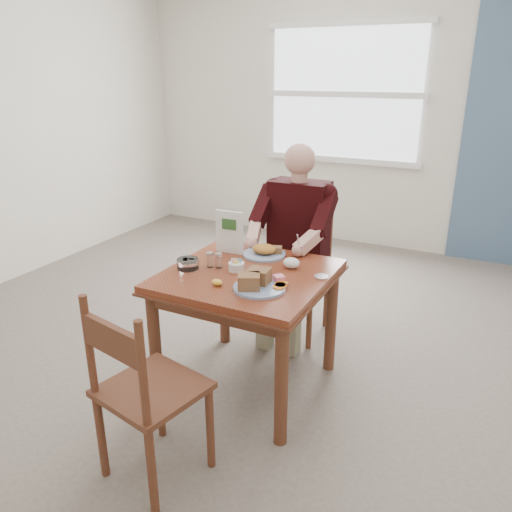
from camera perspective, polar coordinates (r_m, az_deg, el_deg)
The scene contains 16 objects.
floor at distance 3.21m, azimuth -0.88°, elevation -14.33°, with size 6.00×6.00×0.00m, color #62584F.
wall_back at distance 5.49m, azimuth 14.12°, elevation 15.33°, with size 5.50×5.50×0.00m, color silver.
lemon_wedge at distance 2.68m, azimuth -4.47°, elevation -3.02°, with size 0.06×0.04×0.03m, color yellow.
napkin at distance 2.91m, azimuth 4.07°, elevation -0.79°, with size 0.10×0.08×0.06m, color white.
metal_dish at distance 2.80m, azimuth 7.47°, elevation -2.37°, with size 0.08×0.08×0.01m, color silver.
window at distance 5.55m, azimuth 10.02°, elevation 17.74°, with size 1.72×0.04×1.42m.
table at distance 2.90m, azimuth -0.95°, elevation -3.89°, with size 0.92×0.92×0.75m.
chair_far at distance 3.63m, azimuth 4.88°, elevation -1.55°, with size 0.42×0.42×0.95m.
chair_near at distance 2.37m, azimuth -12.65°, elevation -14.88°, with size 0.50×0.50×0.95m.
diner at distance 3.44m, azimuth 4.48°, elevation 3.09°, with size 0.53×0.56×1.39m.
near_plate at distance 2.63m, azimuth 0.20°, elevation -3.03°, with size 0.35×0.35×0.09m.
far_plate at distance 3.10m, azimuth 1.04°, elevation 0.54°, with size 0.34×0.34×0.07m.
caddy at distance 2.87m, azimuth -2.25°, elevation -1.20°, with size 0.12×0.12×0.07m.
shakers at distance 2.91m, azimuth -4.79°, elevation -0.46°, with size 0.10×0.06×0.09m.
creamer at distance 2.92m, azimuth -7.80°, elevation -0.87°, with size 0.15×0.15×0.06m.
menu at distance 3.11m, azimuth -3.06°, elevation 2.76°, with size 0.18×0.02×0.27m.
Camera 1 is at (1.22, -2.34, 1.83)m, focal length 35.00 mm.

